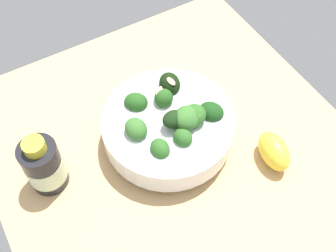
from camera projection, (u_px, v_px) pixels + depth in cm
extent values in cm
cube|color=tan|center=(170.00, 146.00, 73.23)|extent=(60.54, 60.54, 3.11)
cylinder|color=white|center=(168.00, 136.00, 71.62)|extent=(12.24, 12.24, 1.53)
cylinder|color=white|center=(168.00, 127.00, 69.11)|extent=(22.26, 22.26, 4.58)
cylinder|color=silver|center=(168.00, 120.00, 67.55)|extent=(18.42, 18.42, 0.80)
cylinder|color=#589D47|center=(210.00, 118.00, 69.15)|extent=(2.03, 1.92, 1.74)
ellipsoid|color=#194216|center=(211.00, 112.00, 67.59)|extent=(5.88, 6.08, 4.31)
cylinder|color=#4A8F3C|center=(137.00, 135.00, 66.37)|extent=(1.95, 1.97, 1.31)
ellipsoid|color=#386B2B|center=(136.00, 129.00, 64.90)|extent=(4.85, 4.57, 4.46)
cylinder|color=#2F662B|center=(170.00, 91.00, 72.14)|extent=(2.35, 2.04, 2.00)
ellipsoid|color=black|center=(170.00, 84.00, 70.55)|extent=(5.32, 5.38, 5.11)
cylinder|color=#589D47|center=(160.00, 154.00, 64.86)|extent=(1.43, 1.41, 1.61)
ellipsoid|color=#2D6023|center=(160.00, 149.00, 63.58)|extent=(4.03, 3.61, 4.07)
cylinder|color=#4A8F3C|center=(183.00, 142.00, 65.50)|extent=(1.52, 1.63, 1.08)
ellipsoid|color=#2D6023|center=(183.00, 138.00, 64.41)|extent=(4.16, 3.97, 3.70)
cylinder|color=#2F662B|center=(175.00, 124.00, 65.97)|extent=(1.51, 1.47, 1.32)
ellipsoid|color=black|center=(175.00, 118.00, 64.80)|extent=(3.22, 4.00, 2.91)
cylinder|color=#4A8F3C|center=(180.00, 127.00, 66.64)|extent=(1.47, 1.43, 1.78)
ellipsoid|color=#194216|center=(181.00, 122.00, 65.35)|extent=(4.44, 4.16, 3.08)
cylinder|color=#2F662B|center=(193.00, 122.00, 67.26)|extent=(1.59, 1.61, 1.55)
ellipsoid|color=#2D6023|center=(193.00, 116.00, 65.84)|extent=(5.15, 5.69, 5.31)
cylinder|color=#589D47|center=(186.00, 125.00, 66.64)|extent=(1.76, 1.86, 1.80)
ellipsoid|color=#386B2B|center=(187.00, 118.00, 65.01)|extent=(5.61, 5.81, 4.89)
cylinder|color=#589D47|center=(137.00, 109.00, 70.20)|extent=(1.83, 1.92, 1.56)
ellipsoid|color=#23511C|center=(136.00, 102.00, 68.63)|extent=(6.11, 5.65, 4.68)
cylinder|color=#4A8F3C|center=(164.00, 105.00, 69.95)|extent=(1.86, 1.96, 1.73)
ellipsoid|color=#23511C|center=(164.00, 98.00, 68.47)|extent=(4.51, 4.99, 4.00)
ellipsoid|color=#DBBC84|center=(159.00, 91.00, 67.65)|extent=(1.77, 2.04, 1.31)
ellipsoid|color=#DBBC84|center=(137.00, 130.00, 64.77)|extent=(1.50, 1.81, 1.39)
ellipsoid|color=#DBBC84|center=(198.00, 114.00, 64.72)|extent=(1.05, 1.81, 0.73)
ellipsoid|color=#DBBC84|center=(171.00, 81.00, 68.71)|extent=(1.99, 1.52, 0.99)
ellipsoid|color=yellow|center=(274.00, 151.00, 67.83)|extent=(8.04, 5.58, 5.09)
cylinder|color=black|center=(44.00, 166.00, 63.67)|extent=(6.03, 6.03, 9.68)
cylinder|color=gold|center=(34.00, 146.00, 58.94)|extent=(3.34, 3.34, 1.80)
cylinder|color=#D9ECC1|center=(45.00, 168.00, 64.38)|extent=(6.15, 6.15, 4.29)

